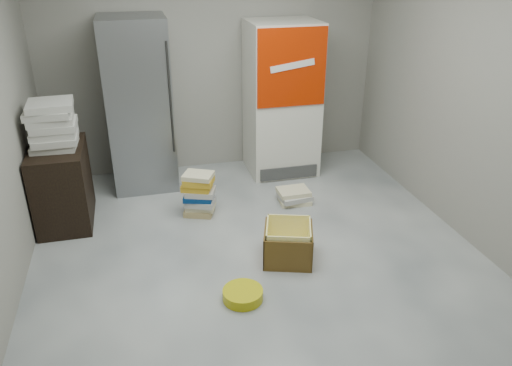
{
  "coord_description": "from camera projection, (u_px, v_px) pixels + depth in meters",
  "views": [
    {
      "loc": [
        -0.95,
        -3.39,
        2.55
      ],
      "look_at": [
        0.08,
        0.7,
        0.54
      ],
      "focal_mm": 35.0,
      "sensor_mm": 36.0,
      "label": 1
    }
  ],
  "objects": [
    {
      "name": "supply_box_stack",
      "position": [
        52.0,
        125.0,
        4.68
      ],
      "size": [
        0.44,
        0.43,
        0.45
      ],
      "color": "silver",
      "rests_on": "wood_shelf"
    },
    {
      "name": "coke_cooler",
      "position": [
        282.0,
        99.0,
        5.91
      ],
      "size": [
        0.8,
        0.73,
        1.8
      ],
      "color": "silver",
      "rests_on": "ground"
    },
    {
      "name": "ground",
      "position": [
        267.0,
        275.0,
        4.28
      ],
      "size": [
        5.0,
        5.0,
        0.0
      ],
      "primitive_type": "plane",
      "color": "silver",
      "rests_on": "ground"
    },
    {
      "name": "wood_shelf",
      "position": [
        62.0,
        185.0,
        4.95
      ],
      "size": [
        0.5,
        0.8,
        0.8
      ],
      "primitive_type": "cube",
      "color": "black",
      "rests_on": "ground"
    },
    {
      "name": "cardboard_box",
      "position": [
        288.0,
        245.0,
        4.44
      ],
      "size": [
        0.53,
        0.53,
        0.34
      ],
      "rotation": [
        0.0,
        0.0,
        -0.31
      ],
      "color": "yellow",
      "rests_on": "ground"
    },
    {
      "name": "phonebook_stack_side",
      "position": [
        294.0,
        196.0,
        5.45
      ],
      "size": [
        0.36,
        0.31,
        0.15
      ],
      "rotation": [
        0.0,
        0.0,
        0.01
      ],
      "color": "beige",
      "rests_on": "ground"
    },
    {
      "name": "phonebook_stack_main",
      "position": [
        199.0,
        194.0,
        5.14
      ],
      "size": [
        0.38,
        0.35,
        0.47
      ],
      "rotation": [
        0.0,
        0.0,
        -0.39
      ],
      "color": "tan",
      "rests_on": "ground"
    },
    {
      "name": "bucket_lid",
      "position": [
        243.0,
        295.0,
        3.96
      ],
      "size": [
        0.39,
        0.39,
        0.09
      ],
      "primitive_type": "cylinder",
      "rotation": [
        0.0,
        0.0,
        -0.23
      ],
      "color": "#C0B70F",
      "rests_on": "ground"
    },
    {
      "name": "room_shell",
      "position": [
        270.0,
        64.0,
        3.5
      ],
      "size": [
        4.04,
        5.04,
        2.82
      ],
      "color": "gray",
      "rests_on": "ground"
    },
    {
      "name": "steel_fridge",
      "position": [
        139.0,
        105.0,
        5.53
      ],
      "size": [
        0.7,
        0.72,
        1.9
      ],
      "color": "#999CA1",
      "rests_on": "ground"
    }
  ]
}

